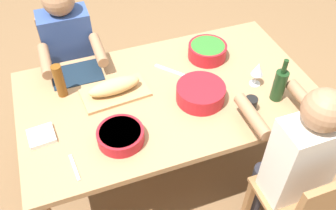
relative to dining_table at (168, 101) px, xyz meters
The scene contains 19 objects.
ground_plane 0.66m from the dining_table, ahead, with size 8.00×8.00×0.00m, color brown.
dining_table is the anchor object (origin of this frame).
chair_far_left 1.00m from the dining_table, 120.51° to the left, with size 0.40×0.40×0.85m.
diner_far_left 0.83m from the dining_table, 126.99° to the left, with size 0.41×0.53×1.20m.
chair_near_right 1.00m from the dining_table, 59.49° to the right, with size 0.40×0.40×0.85m.
diner_near_right 0.83m from the dining_table, 53.01° to the right, with size 0.41×0.53×1.20m.
serving_bowl_fruit 0.24m from the dining_table, 36.82° to the right, with size 0.29×0.29×0.10m.
serving_bowl_greens 0.46m from the dining_table, 33.11° to the left, with size 0.26×0.26×0.10m.
serving_bowl_pasta 0.47m from the dining_table, 144.11° to the right, with size 0.26×0.26×0.07m.
cutting_board 0.34m from the dining_table, 162.70° to the left, with size 0.40×0.22×0.02m, color tan.
bread_loaf 0.35m from the dining_table, 162.70° to the left, with size 0.32×0.11×0.09m, color tan.
wine_bottle 0.68m from the dining_table, 24.15° to the right, with size 0.08×0.08×0.29m.
beer_bottle 0.67m from the dining_table, 161.60° to the left, with size 0.06×0.06×0.22m, color brown.
wine_glass 0.59m from the dining_table, 11.85° to the right, with size 0.08×0.08×0.17m.
placemat_far_left 0.62m from the dining_table, 143.94° to the left, with size 0.32×0.23×0.01m, color #142333.
cup_near_right 0.52m from the dining_table, 37.25° to the right, with size 0.07×0.07×0.09m, color black.
fork_near_left 0.74m from the dining_table, 150.40° to the right, with size 0.02×0.17×0.01m, color silver.
carving_knife 0.22m from the dining_table, 65.61° to the left, with size 0.23×0.02×0.01m, color silver.
napkin_stack 0.78m from the dining_table, behind, with size 0.14×0.14×0.02m, color white.
Camera 1 is at (-0.55, -1.52, 2.28)m, focal length 38.66 mm.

